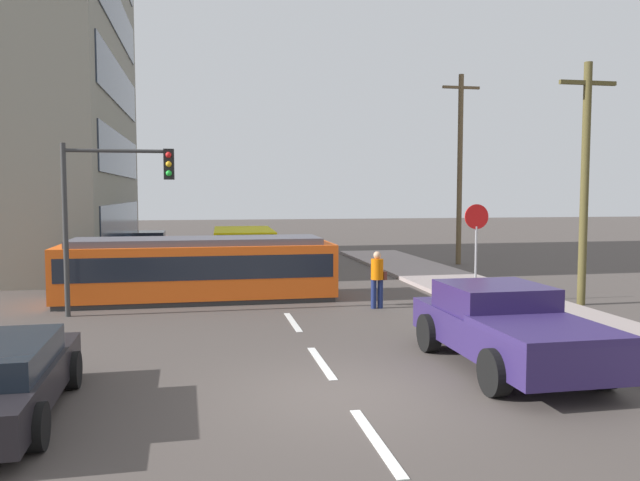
{
  "coord_description": "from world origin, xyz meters",
  "views": [
    {
      "loc": [
        -2.28,
        -10.03,
        3.36
      ],
      "look_at": [
        1.11,
        8.08,
        1.97
      ],
      "focal_mm": 35.33,
      "sensor_mm": 36.0,
      "label": 1
    }
  ],
  "objects_px": {
    "pickup_truck_parked": "(506,327)",
    "utility_pole_mid": "(460,166)",
    "city_bus": "(243,247)",
    "parked_sedan_mid": "(107,268)",
    "parked_sedan_far": "(147,251)",
    "stop_sign": "(476,231)",
    "parked_sedan_furthest": "(150,241)",
    "pedestrian_crossing": "(377,276)",
    "utility_pole_near": "(585,179)",
    "traffic_light_mast": "(111,194)",
    "streetcar_tram": "(198,268)"
  },
  "relations": [
    {
      "from": "parked_sedan_mid",
      "to": "utility_pole_mid",
      "type": "bearing_deg",
      "value": 14.34
    },
    {
      "from": "streetcar_tram",
      "to": "pedestrian_crossing",
      "type": "distance_m",
      "value": 5.68
    },
    {
      "from": "parked_sedan_mid",
      "to": "traffic_light_mast",
      "type": "height_order",
      "value": "traffic_light_mast"
    },
    {
      "from": "city_bus",
      "to": "parked_sedan_mid",
      "type": "bearing_deg",
      "value": -145.62
    },
    {
      "from": "stop_sign",
      "to": "pedestrian_crossing",
      "type": "bearing_deg",
      "value": -172.53
    },
    {
      "from": "pedestrian_crossing",
      "to": "utility_pole_near",
      "type": "relative_size",
      "value": 0.23
    },
    {
      "from": "parked_sedan_far",
      "to": "parked_sedan_mid",
      "type": "bearing_deg",
      "value": -97.63
    },
    {
      "from": "parked_sedan_mid",
      "to": "parked_sedan_furthest",
      "type": "distance_m",
      "value": 12.73
    },
    {
      "from": "parked_sedan_furthest",
      "to": "stop_sign",
      "type": "xyz_separation_m",
      "value": [
        11.15,
        -18.68,
        1.57
      ]
    },
    {
      "from": "traffic_light_mast",
      "to": "pedestrian_crossing",
      "type": "bearing_deg",
      "value": -2.79
    },
    {
      "from": "stop_sign",
      "to": "utility_pole_near",
      "type": "relative_size",
      "value": 0.4
    },
    {
      "from": "utility_pole_near",
      "to": "pickup_truck_parked",
      "type": "bearing_deg",
      "value": -132.7
    },
    {
      "from": "pedestrian_crossing",
      "to": "traffic_light_mast",
      "type": "distance_m",
      "value": 7.8
    },
    {
      "from": "parked_sedan_mid",
      "to": "parked_sedan_far",
      "type": "distance_m",
      "value": 6.57
    },
    {
      "from": "parked_sedan_furthest",
      "to": "pickup_truck_parked",
      "type": "bearing_deg",
      "value": -71.37
    },
    {
      "from": "streetcar_tram",
      "to": "utility_pole_mid",
      "type": "distance_m",
      "value": 14.81
    },
    {
      "from": "parked_sedan_far",
      "to": "parked_sedan_furthest",
      "type": "height_order",
      "value": "same"
    },
    {
      "from": "traffic_light_mast",
      "to": "utility_pole_near",
      "type": "distance_m",
      "value": 13.65
    },
    {
      "from": "parked_sedan_furthest",
      "to": "streetcar_tram",
      "type": "bearing_deg",
      "value": -80.56
    },
    {
      "from": "streetcar_tram",
      "to": "city_bus",
      "type": "relative_size",
      "value": 1.6
    },
    {
      "from": "pickup_truck_parked",
      "to": "parked_sedan_mid",
      "type": "relative_size",
      "value": 1.14
    },
    {
      "from": "pickup_truck_parked",
      "to": "utility_pole_mid",
      "type": "bearing_deg",
      "value": 69.88
    },
    {
      "from": "pedestrian_crossing",
      "to": "pickup_truck_parked",
      "type": "bearing_deg",
      "value": -83.65
    },
    {
      "from": "streetcar_tram",
      "to": "parked_sedan_mid",
      "type": "relative_size",
      "value": 1.92
    },
    {
      "from": "parked_sedan_mid",
      "to": "stop_sign",
      "type": "xyz_separation_m",
      "value": [
        11.7,
        -5.96,
        1.57
      ]
    },
    {
      "from": "parked_sedan_mid",
      "to": "parked_sedan_furthest",
      "type": "bearing_deg",
      "value": 87.54
    },
    {
      "from": "city_bus",
      "to": "parked_sedan_furthest",
      "type": "xyz_separation_m",
      "value": [
        -4.67,
        9.16,
        -0.4
      ]
    },
    {
      "from": "parked_sedan_furthest",
      "to": "traffic_light_mast",
      "type": "distance_m",
      "value": 18.95
    },
    {
      "from": "streetcar_tram",
      "to": "stop_sign",
      "type": "relative_size",
      "value": 2.94
    },
    {
      "from": "traffic_light_mast",
      "to": "parked_sedan_furthest",
      "type": "bearing_deg",
      "value": 91.49
    },
    {
      "from": "parked_sedan_mid",
      "to": "utility_pole_near",
      "type": "bearing_deg",
      "value": -25.42
    },
    {
      "from": "city_bus",
      "to": "parked_sedan_far",
      "type": "relative_size",
      "value": 1.25
    },
    {
      "from": "stop_sign",
      "to": "utility_pole_mid",
      "type": "xyz_separation_m",
      "value": [
        3.64,
        9.88,
        2.41
      ]
    },
    {
      "from": "stop_sign",
      "to": "parked_sedan_mid",
      "type": "bearing_deg",
      "value": 152.99
    },
    {
      "from": "parked_sedan_far",
      "to": "parked_sedan_furthest",
      "type": "distance_m",
      "value": 6.22
    },
    {
      "from": "city_bus",
      "to": "stop_sign",
      "type": "distance_m",
      "value": 11.59
    },
    {
      "from": "pedestrian_crossing",
      "to": "utility_pole_near",
      "type": "xyz_separation_m",
      "value": [
        6.19,
        -0.57,
        2.83
      ]
    },
    {
      "from": "city_bus",
      "to": "parked_sedan_mid",
      "type": "relative_size",
      "value": 1.2
    },
    {
      "from": "utility_pole_near",
      "to": "utility_pole_mid",
      "type": "bearing_deg",
      "value": 86.37
    },
    {
      "from": "streetcar_tram",
      "to": "parked_sedan_mid",
      "type": "xyz_separation_m",
      "value": [
        -3.32,
        3.96,
        -0.39
      ]
    },
    {
      "from": "city_bus",
      "to": "pickup_truck_parked",
      "type": "xyz_separation_m",
      "value": [
        3.96,
        -16.45,
        -0.23
      ]
    },
    {
      "from": "stop_sign",
      "to": "utility_pole_near",
      "type": "bearing_deg",
      "value": -18.74
    },
    {
      "from": "parked_sedan_mid",
      "to": "stop_sign",
      "type": "relative_size",
      "value": 1.53
    },
    {
      "from": "streetcar_tram",
      "to": "utility_pole_near",
      "type": "distance_m",
      "value": 12.04
    },
    {
      "from": "stop_sign",
      "to": "traffic_light_mast",
      "type": "height_order",
      "value": "traffic_light_mast"
    },
    {
      "from": "streetcar_tram",
      "to": "utility_pole_near",
      "type": "bearing_deg",
      "value": -14.83
    },
    {
      "from": "utility_pole_near",
      "to": "city_bus",
      "type": "bearing_deg",
      "value": 131.85
    },
    {
      "from": "city_bus",
      "to": "stop_sign",
      "type": "bearing_deg",
      "value": -55.77
    },
    {
      "from": "parked_sedan_mid",
      "to": "stop_sign",
      "type": "distance_m",
      "value": 13.22
    },
    {
      "from": "city_bus",
      "to": "streetcar_tram",
      "type": "bearing_deg",
      "value": -104.13
    }
  ]
}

